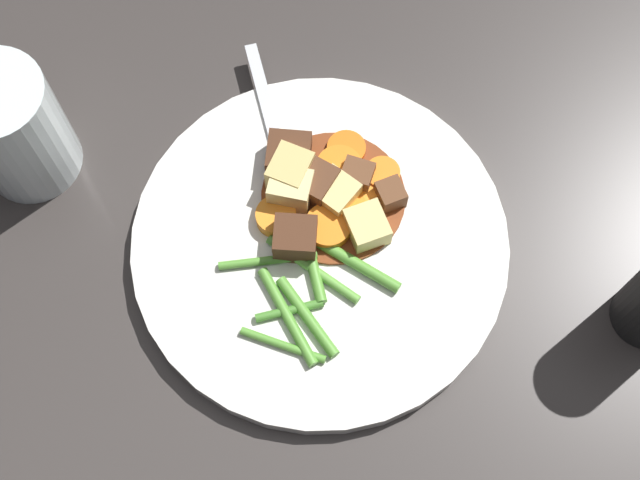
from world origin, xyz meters
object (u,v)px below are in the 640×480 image
Objects in this scene: carrot_slice_3 at (339,169)px; carrot_slice_1 at (276,217)px; carrot_slice_2 at (349,212)px; potato_chunk_1 at (291,190)px; water_glass at (14,129)px; potato_chunk_0 at (367,227)px; potato_chunk_3 at (290,172)px; fork at (276,142)px; meat_chunk_0 at (295,239)px; carrot_slice_6 at (367,199)px; carrot_slice_5 at (333,231)px; potato_chunk_2 at (335,194)px; carrot_slice_4 at (346,149)px; meat_chunk_1 at (289,155)px; meat_chunk_4 at (390,195)px; carrot_slice_0 at (382,175)px; meat_chunk_2 at (314,182)px; meat_chunk_3 at (357,176)px; dinner_plate at (320,244)px.

carrot_slice_1 is at bearing 167.75° from carrot_slice_3.
carrot_slice_3 is at bearing 49.11° from carrot_slice_2.
carrot_slice_1 reaches higher than carrot_slice_2.
potato_chunk_1 is 0.21m from water_glass.
potato_chunk_0 is 0.06m from potato_chunk_1.
water_glass reaches higher than potato_chunk_3.
fork is (0.02, 0.10, -0.01)m from potato_chunk_0.
meat_chunk_0 is (-0.05, 0.02, 0.01)m from carrot_slice_2.
carrot_slice_6 is 0.23× the size of fork.
carrot_slice_5 is 0.04m from carrot_slice_6.
carrot_slice_5 is 1.19× the size of potato_chunk_2.
fork is (0.06, 0.07, -0.01)m from meat_chunk_0.
meat_chunk_1 reaches higher than carrot_slice_4.
meat_chunk_4 reaches higher than carrot_slice_1.
carrot_slice_4 is at bearing 49.77° from potato_chunk_0.
meat_chunk_4 is (0.03, -0.07, -0.01)m from potato_chunk_3.
water_glass is (-0.15, 0.20, 0.03)m from carrot_slice_4.
carrot_slice_5 is 0.07m from meat_chunk_1.
potato_chunk_3 is 1.54× the size of meat_chunk_4.
carrot_slice_6 is (-0.02, -0.04, 0.00)m from carrot_slice_4.
potato_chunk_3 reaches higher than carrot_slice_0.
water_glass is (-0.11, 0.18, 0.02)m from potato_chunk_3.
carrot_slice_6 is at bearing 35.33° from potato_chunk_0.
meat_chunk_0 is (-0.04, 0.04, 0.00)m from potato_chunk_0.
carrot_slice_4 is 1.03× the size of potato_chunk_2.
meat_chunk_2 reaches higher than meat_chunk_4.
carrot_slice_4 is (0.04, 0.03, -0.00)m from carrot_slice_2.
carrot_slice_5 is at bearing -112.98° from meat_chunk_1.
carrot_slice_6 is 0.02m from meat_chunk_4.
potato_chunk_0 is (-0.05, -0.05, 0.01)m from carrot_slice_4.
potato_chunk_1 is (0.02, 0.00, 0.01)m from carrot_slice_1.
meat_chunk_4 is at bearing -24.63° from meat_chunk_0.
potato_chunk_2 is 1.27× the size of meat_chunk_3.
carrot_slice_0 is 0.05m from potato_chunk_0.
carrot_slice_1 is at bearing 140.57° from carrot_slice_6.
water_glass is at bearing 119.23° from meat_chunk_4.
carrot_slice_5 reaches higher than fork.
potato_chunk_2 is at bearing 18.65° from dinner_plate.
fork is (-0.01, 0.07, -0.01)m from meat_chunk_3.
potato_chunk_2 reaches higher than carrot_slice_3.
meat_chunk_4 is (0.03, -0.05, -0.00)m from meat_chunk_2.
carrot_slice_2 is at bearing -19.64° from meat_chunk_0.
potato_chunk_2 reaches higher than carrot_slice_1.
dinner_plate is at bearing -70.44° from water_glass.
meat_chunk_3 is at bearing -41.77° from meat_chunk_2.
meat_chunk_3 is at bearing -10.44° from potato_chunk_2.
carrot_slice_2 is at bearing 1.56° from carrot_slice_5.
meat_chunk_4 is (0.03, 0.00, -0.00)m from potato_chunk_0.
potato_chunk_3 is (-0.01, 0.04, 0.00)m from potato_chunk_2.
carrot_slice_2 is 0.03m from meat_chunk_3.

